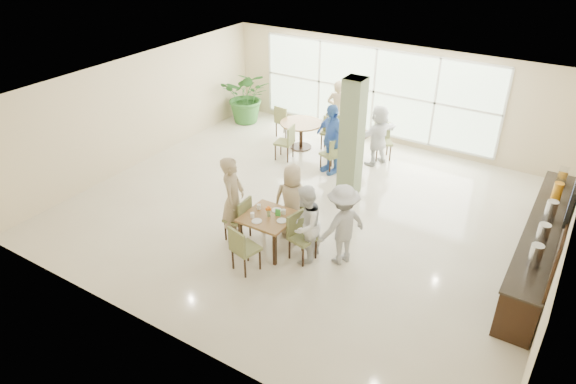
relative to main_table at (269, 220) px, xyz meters
The scene contains 21 objects.
ground 1.80m from the main_table, 91.86° to the left, with size 10.00×10.00×0.00m, color beige.
room_shell 1.98m from the main_table, 91.86° to the left, with size 10.00×10.00×10.00m.
window_bank 6.21m from the main_table, 95.16° to the left, with size 7.00×0.04×7.00m.
column 2.99m from the main_table, 83.15° to the left, with size 0.45×0.45×2.80m, color #71825A.
main_table is the anchor object (origin of this frame).
round_table_left 4.87m from the main_table, 113.29° to the left, with size 1.16×1.16×0.75m.
round_table_right 4.58m from the main_table, 95.81° to the left, with size 0.99×0.99×0.75m.
chairs_main_table 0.18m from the main_table, 58.11° to the right, with size 1.99×2.05×0.95m.
chairs_table_left 4.87m from the main_table, 113.73° to the left, with size 2.01×1.80×0.95m.
chairs_table_right 4.57m from the main_table, 95.91° to the left, with size 2.01×2.01×0.95m.
tabletop_clutter 0.16m from the main_table, 104.78° to the left, with size 0.76×0.73×0.21m.
buffet_counter 5.13m from the main_table, 25.18° to the left, with size 0.64×4.70×1.95m.
wall_tv 5.22m from the main_table, 12.44° to the left, with size 0.06×1.00×0.58m.
potted_plant 6.81m from the main_table, 129.40° to the left, with size 1.50×1.50×1.67m, color #2E6729.
teen_left 0.84m from the main_table, behind, with size 0.67×0.44×1.83m, color tan.
teen_far 0.73m from the main_table, 81.63° to the left, with size 0.76×0.42×1.56m, color tan.
teen_right 0.80m from the main_table, ahead, with size 0.77×0.60×1.59m, color white.
teen_standing 1.46m from the main_table, 15.28° to the left, with size 1.06×0.61×1.64m, color #A3A3A5.
adult_a 3.65m from the main_table, 98.49° to the left, with size 1.06×0.60×1.81m, color #4375CB.
adult_b 4.68m from the main_table, 86.68° to the left, with size 1.49×0.64×1.60m, color white.
adult_standing 5.59m from the main_table, 103.41° to the left, with size 0.65×0.43×1.79m, color tan.
Camera 1 is at (4.83, -8.60, 6.08)m, focal length 32.00 mm.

